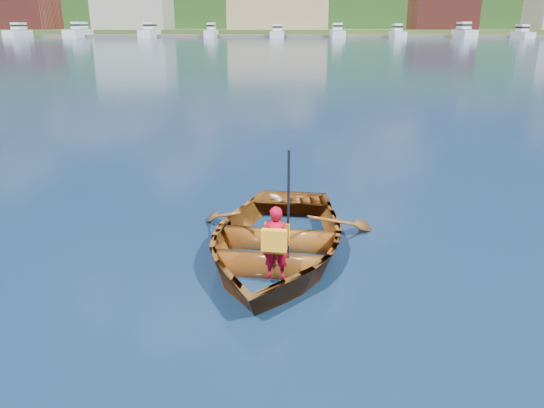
{
  "coord_description": "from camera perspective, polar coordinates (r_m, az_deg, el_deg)",
  "views": [
    {
      "loc": [
        0.26,
        -8.15,
        3.41
      ],
      "look_at": [
        -0.05,
        -0.63,
        0.86
      ],
      "focal_mm": 35.0,
      "sensor_mm": 36.0,
      "label": 1
    }
  ],
  "objects": [
    {
      "name": "ground",
      "position": [
        8.83,
        0.48,
        -3.97
      ],
      "size": [
        600.0,
        600.0,
        0.0
      ],
      "color": "#0F2647",
      "rests_on": "ground"
    },
    {
      "name": "rowboat",
      "position": [
        8.14,
        0.31,
        -3.77
      ],
      "size": [
        3.54,
        4.61,
        0.89
      ],
      "color": "brown",
      "rests_on": "ground"
    },
    {
      "name": "child_paddler",
      "position": [
        7.17,
        0.41,
        -4.03
      ],
      "size": [
        0.41,
        0.37,
        1.77
      ],
      "color": "#B3071F",
      "rests_on": "ground"
    },
    {
      "name": "shoreline",
      "position": [
        244.85,
        2.45,
        20.34
      ],
      "size": [
        400.0,
        140.0,
        22.0
      ],
      "color": "#415727",
      "rests_on": "ground"
    },
    {
      "name": "dock",
      "position": [
        156.52,
        6.45,
        17.52
      ],
      "size": [
        160.0,
        11.97,
        0.8
      ],
      "color": "brown",
      "rests_on": "ground"
    },
    {
      "name": "waterfront_buildings",
      "position": [
        173.38,
        -0.31,
        20.17
      ],
      "size": [
        202.0,
        16.0,
        14.0
      ],
      "color": "brown",
      "rests_on": "ground"
    },
    {
      "name": "marina_yachts",
      "position": [
        151.83,
        -1.69,
        17.97
      ],
      "size": [
        140.66,
        13.26,
        4.37
      ],
      "color": "silver",
      "rests_on": "ground"
    }
  ]
}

